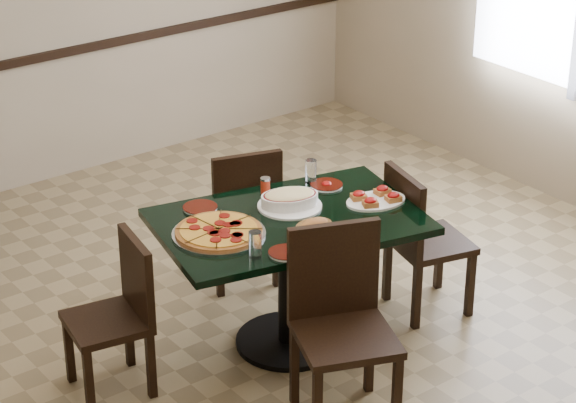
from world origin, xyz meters
TOP-DOWN VIEW (x-y plane):
  - floor at (0.00, 0.00)m, footprint 5.50×5.50m
  - room_shell at (1.02, 1.73)m, footprint 5.50×5.50m
  - main_table at (-0.07, 0.01)m, footprint 1.48×1.12m
  - chair_far at (0.12, 0.69)m, footprint 0.50×0.50m
  - chair_near at (-0.23, -0.60)m, footprint 0.58×0.58m
  - chair_right at (0.71, -0.14)m, footprint 0.48×0.48m
  - chair_left at (-0.96, 0.20)m, footprint 0.44×0.44m
  - pepperoni_pizza at (-0.45, 0.07)m, footprint 0.47×0.47m
  - lasagna_casserole at (0.02, 0.11)m, footprint 0.35×0.34m
  - bread_basket at (-0.08, -0.22)m, footprint 0.20×0.14m
  - bruschetta_platter at (0.41, -0.12)m, footprint 0.37×0.29m
  - side_plate_near at (-0.31, -0.29)m, footprint 0.17×0.17m
  - side_plate_far_r at (0.33, 0.19)m, footprint 0.18×0.18m
  - side_plate_far_l at (-0.37, 0.37)m, footprint 0.18×0.18m
  - napkin_setting at (-0.23, -0.31)m, footprint 0.20×0.20m
  - water_glass_a at (0.29, 0.28)m, footprint 0.06×0.06m
  - water_glass_b at (-0.45, -0.23)m, footprint 0.06×0.06m
  - pepper_shaker at (0.02, 0.32)m, footprint 0.05×0.05m

SIDE VIEW (x-z plane):
  - floor at x=0.00m, z-range 0.00..0.00m
  - chair_left at x=-0.96m, z-range 0.04..0.85m
  - chair_right at x=0.71m, z-range 0.05..0.90m
  - chair_far at x=0.12m, z-range 0.05..0.91m
  - chair_near at x=-0.23m, z-range 0.06..1.02m
  - main_table at x=-0.07m, z-range 0.19..0.94m
  - napkin_setting at x=-0.23m, z-range 0.75..0.76m
  - side_plate_near at x=-0.31m, z-range 0.75..0.77m
  - side_plate_far_l at x=-0.37m, z-range 0.75..0.77m
  - side_plate_far_r at x=0.33m, z-range 0.74..0.77m
  - pepperoni_pizza at x=-0.45m, z-range 0.75..0.79m
  - bruschetta_platter at x=0.41m, z-range 0.75..0.80m
  - bread_basket at x=-0.08m, z-range 0.74..0.83m
  - lasagna_casserole at x=0.02m, z-range 0.75..0.84m
  - pepper_shaker at x=0.02m, z-range 0.75..0.84m
  - water_glass_a at x=0.29m, z-range 0.75..0.88m
  - water_glass_b at x=-0.45m, z-range 0.75..0.89m
  - room_shell at x=1.02m, z-range -1.58..3.92m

